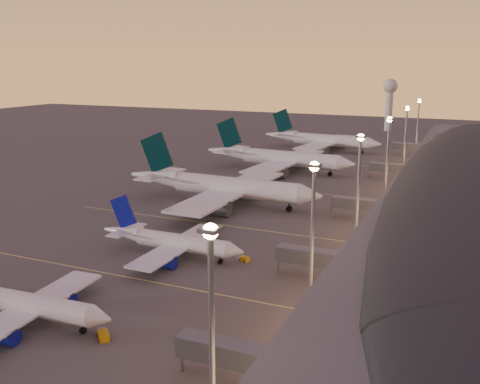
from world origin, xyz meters
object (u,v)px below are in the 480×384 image
at_px(airliner_wide_near, 220,186).
at_px(radar_tower, 390,96).
at_px(airliner_narrow_north, 171,241).
at_px(airliner_narrow_south, 20,303).
at_px(baggage_tug_d, 103,335).
at_px(airliner_wide_mid, 278,158).
at_px(baggage_tug_c, 243,259).
at_px(baggage_tug_b, 189,342).
at_px(airliner_wide_far, 321,140).

height_order(airliner_wide_near, radar_tower, radar_tower).
distance_m(airliner_narrow_north, radar_tower, 251.36).
relative_size(airliner_narrow_south, airliner_narrow_north, 0.99).
relative_size(airliner_narrow_south, baggage_tug_d, 9.09).
height_order(airliner_narrow_north, baggage_tug_d, airliner_narrow_north).
height_order(airliner_wide_mid, radar_tower, radar_tower).
relative_size(airliner_narrow_north, baggage_tug_c, 10.17).
xyz_separation_m(airliner_narrow_north, airliner_wide_mid, (-10.92, 100.93, 1.92)).
bearing_deg(baggage_tug_b, baggage_tug_c, 82.41).
bearing_deg(airliner_wide_mid, radar_tower, 86.62).
bearing_deg(airliner_wide_near, baggage_tug_d, -75.44).
bearing_deg(baggage_tug_d, baggage_tug_b, 58.38).
distance_m(airliner_narrow_south, airliner_wide_near, 83.62).
bearing_deg(baggage_tug_d, airliner_wide_near, 146.40).
bearing_deg(baggage_tug_d, airliner_narrow_north, 147.67).
distance_m(airliner_narrow_north, airliner_wide_far, 158.99).
xyz_separation_m(airliner_narrow_north, baggage_tug_d, (9.41, -36.52, -2.81)).
height_order(airliner_narrow_south, baggage_tug_b, airliner_narrow_south).
bearing_deg(baggage_tug_c, airliner_wide_near, 146.12).
distance_m(airliner_narrow_south, airliner_wide_mid, 138.47).
bearing_deg(airliner_wide_near, airliner_wide_mid, 92.44).
bearing_deg(baggage_tug_b, baggage_tug_d, 177.30).
bearing_deg(radar_tower, airliner_narrow_north, -92.16).
bearing_deg(radar_tower, airliner_wide_mid, -97.76).
xyz_separation_m(airliner_wide_mid, baggage_tug_c, (27.21, -97.31, -4.81)).
relative_size(airliner_narrow_north, airliner_wide_near, 0.55).
xyz_separation_m(airliner_narrow_south, airliner_wide_near, (-3.13, 83.54, 2.10)).
xyz_separation_m(baggage_tug_b, baggage_tug_c, (-6.60, 36.49, -0.00)).
relative_size(airliner_narrow_south, airliner_wide_near, 0.55).
distance_m(airliner_wide_far, radar_tower, 95.15).
bearing_deg(airliner_narrow_north, airliner_wide_mid, 96.75).
xyz_separation_m(airliner_narrow_north, airliner_wide_near, (-9.92, 46.08, 2.06)).
relative_size(baggage_tug_b, baggage_tug_c, 1.00).
bearing_deg(radar_tower, airliner_wide_near, -95.41).
bearing_deg(baggage_tug_c, baggage_tug_d, -75.29).
bearing_deg(radar_tower, airliner_wide_far, -101.45).
bearing_deg(baggage_tug_d, airliner_narrow_south, -133.45).
height_order(airliner_wide_far, baggage_tug_b, airliner_wide_far).
bearing_deg(airliner_wide_far, baggage_tug_b, -72.89).
bearing_deg(airliner_narrow_south, baggage_tug_c, 57.34).
bearing_deg(baggage_tug_b, airliner_wide_mid, 86.34).
xyz_separation_m(airliner_narrow_north, radar_tower, (9.46, 250.50, 18.53)).
distance_m(airliner_wide_near, airliner_wide_far, 112.64).
distance_m(airliner_narrow_south, baggage_tug_c, 47.21).
bearing_deg(baggage_tug_d, radar_tower, 133.22).
distance_m(airliner_wide_near, radar_tower, 206.00).
bearing_deg(baggage_tug_c, baggage_tug_b, -55.30).
relative_size(airliner_wide_near, radar_tower, 2.02).
bearing_deg(airliner_narrow_north, airliner_wide_near, 102.73).
bearing_deg(airliner_narrow_south, airliner_wide_near, 88.80).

